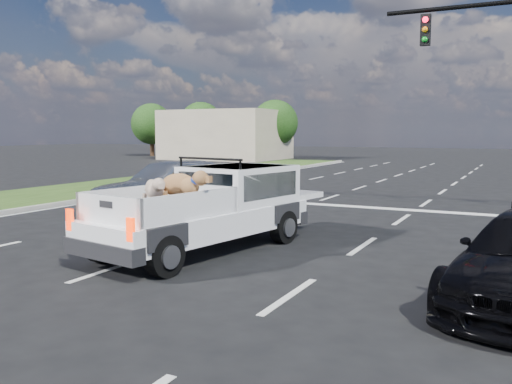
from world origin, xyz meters
TOP-DOWN VIEW (x-y plane):
  - ground at (0.00, 0.00)m, footprint 160.00×160.00m
  - road_markings at (0.00, 6.56)m, footprint 17.75×60.00m
  - grass_median_left at (-11.50, 6.00)m, footprint 5.00×60.00m
  - curb_left at (-9.05, 6.00)m, footprint 0.15×60.00m
  - building_left at (-20.00, 36.00)m, footprint 10.00×8.00m
  - tree_far_a at (-30.00, 38.00)m, footprint 4.20×4.20m
  - tree_far_b at (-24.00, 38.00)m, footprint 4.20×4.20m
  - tree_far_c at (-16.00, 38.00)m, footprint 4.20×4.20m
  - pickup_truck at (-1.00, 2.21)m, footprint 2.75×5.40m
  - silver_sedan at (-4.82, 6.22)m, footprint 3.39×5.40m

SIDE VIEW (x-z plane):
  - ground at x=0.00m, z-range 0.00..0.00m
  - road_markings at x=0.00m, z-range 0.00..0.01m
  - grass_median_left at x=-11.50m, z-range 0.00..0.10m
  - curb_left at x=-9.05m, z-range 0.00..0.14m
  - silver_sedan at x=-4.82m, z-range 0.00..1.71m
  - pickup_truck at x=-1.00m, z-range -0.07..1.86m
  - building_left at x=-20.00m, z-range 0.00..4.40m
  - tree_far_a at x=-30.00m, z-range 0.59..5.99m
  - tree_far_b at x=-24.00m, z-range 0.59..5.99m
  - tree_far_c at x=-16.00m, z-range 0.59..5.99m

